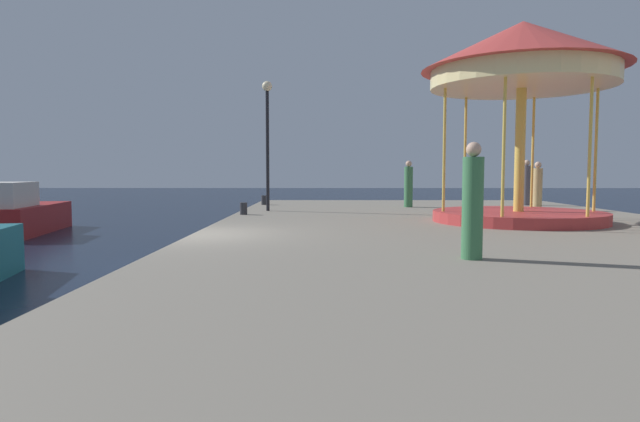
{
  "coord_description": "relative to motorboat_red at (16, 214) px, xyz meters",
  "views": [
    {
      "loc": [
        3.0,
        -12.24,
        2.23
      ],
      "look_at": [
        2.89,
        3.86,
        1.05
      ],
      "focal_mm": 30.5,
      "sensor_mm": 36.0,
      "label": 1
    }
  ],
  "objects": [
    {
      "name": "ground_plane",
      "position": [
        7.92,
        -6.87,
        -0.7
      ],
      "size": [
        120.0,
        120.0,
        0.0
      ],
      "primitive_type": "plane",
      "color": "black"
    },
    {
      "name": "quay_dock",
      "position": [
        14.7,
        -6.87,
        -0.3
      ],
      "size": [
        13.56,
        29.15,
        0.8
      ],
      "primitive_type": "cube",
      "color": "gray",
      "rests_on": "ground"
    },
    {
      "name": "motorboat_red",
      "position": [
        0.0,
        0.0,
        0.0
      ],
      "size": [
        2.81,
        5.36,
        1.86
      ],
      "color": "maroon",
      "rests_on": "ground"
    },
    {
      "name": "carousel",
      "position": [
        16.42,
        -3.81,
        4.25
      ],
      "size": [
        5.53,
        5.53,
        5.55
      ],
      "color": "#B23333",
      "rests_on": "quay_dock"
    },
    {
      "name": "lamp_post_mid_promenade",
      "position": [
        8.91,
        0.42,
        3.23
      ],
      "size": [
        0.36,
        0.36,
        4.62
      ],
      "color": "black",
      "rests_on": "quay_dock"
    },
    {
      "name": "bollard_south",
      "position": [
        8.28,
        -1.29,
        0.3
      ],
      "size": [
        0.24,
        0.24,
        0.4
      ],
      "primitive_type": "cylinder",
      "color": "#2D2D33",
      "rests_on": "quay_dock"
    },
    {
      "name": "bollard_north",
      "position": [
        8.38,
        3.99,
        0.3
      ],
      "size": [
        0.24,
        0.24,
        0.4
      ],
      "primitive_type": "cylinder",
      "color": "#2D2D33",
      "rests_on": "quay_dock"
    },
    {
      "name": "person_mid_promenade",
      "position": [
        13.34,
        -10.32,
        0.99
      ],
      "size": [
        0.34,
        0.34,
        1.9
      ],
      "color": "#387247",
      "rests_on": "quay_dock"
    },
    {
      "name": "person_by_the_water",
      "position": [
        19.46,
        3.78,
        0.99
      ],
      "size": [
        0.34,
        0.34,
        1.9
      ],
      "color": "#514C56",
      "rests_on": "quay_dock"
    },
    {
      "name": "person_near_carousel",
      "position": [
        18.79,
        0.9,
        0.93
      ],
      "size": [
        0.34,
        0.34,
        1.78
      ],
      "color": "tan",
      "rests_on": "quay_dock"
    },
    {
      "name": "person_far_corner",
      "position": [
        14.31,
        2.54,
        0.97
      ],
      "size": [
        0.34,
        0.34,
        1.85
      ],
      "color": "#387247",
      "rests_on": "quay_dock"
    }
  ]
}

